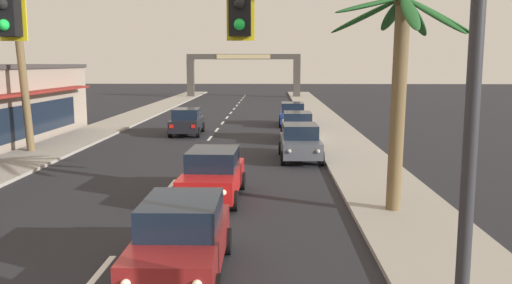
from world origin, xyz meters
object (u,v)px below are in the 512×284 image
traffic_signal_mast (246,43)px  sedan_lead_at_stop_bar (181,238)px  sedan_parked_mid_kerb (297,126)px  sedan_parked_far_kerb (300,142)px  palm_left_second (17,26)px  sedan_oncoming_far (187,121)px  town_gateway_arch (244,69)px  sedan_parked_nearest_kerb (293,114)px  palm_right_second (401,62)px  sedan_third_in_queue (213,174)px

traffic_signal_mast → sedan_lead_at_stop_bar: bearing=118.1°
sedan_parked_mid_kerb → sedan_parked_far_kerb: (-0.17, -6.29, 0.00)m
sedan_parked_far_kerb → palm_left_second: (-13.90, 1.42, 5.49)m
traffic_signal_mast → sedan_parked_far_kerb: 17.69m
sedan_parked_far_kerb → palm_left_second: bearing=174.2°
sedan_oncoming_far → town_gateway_arch: size_ratio=0.30×
sedan_parked_far_kerb → town_gateway_arch: 46.91m
sedan_parked_nearest_kerb → palm_right_second: 23.60m
sedan_oncoming_far → sedan_parked_far_kerb: 11.07m
sedan_third_in_queue → palm_right_second: size_ratio=0.67×
sedan_oncoming_far → sedan_parked_far_kerb: size_ratio=1.00×
palm_left_second → palm_right_second: bearing=-33.1°
palm_left_second → palm_right_second: palm_left_second is taller
sedan_parked_nearest_kerb → sedan_parked_far_kerb: (-0.17, -13.99, 0.00)m
traffic_signal_mast → palm_left_second: (-12.17, 18.56, 1.50)m
palm_right_second → sedan_lead_at_stop_bar: bearing=-138.4°
sedan_lead_at_stop_bar → sedan_oncoming_far: bearing=98.6°
sedan_third_in_queue → sedan_parked_mid_kerb: size_ratio=1.01×
traffic_signal_mast → sedan_parked_nearest_kerb: bearing=86.5°
traffic_signal_mast → sedan_third_in_queue: 10.49m
sedan_parked_nearest_kerb → palm_right_second: (2.26, -23.20, 3.72)m
sedan_lead_at_stop_bar → palm_right_second: palm_right_second is taller
sedan_parked_far_kerb → traffic_signal_mast: bearing=-95.8°
sedan_parked_far_kerb → palm_right_second: (2.42, -9.21, 3.72)m
town_gateway_arch → sedan_parked_far_kerb: bearing=-83.7°
sedan_parked_mid_kerb → traffic_signal_mast: bearing=-94.6°
town_gateway_arch → sedan_oncoming_far: bearing=-92.5°
sedan_parked_nearest_kerb → traffic_signal_mast: bearing=-93.5°
sedan_oncoming_far → sedan_parked_nearest_kerb: bearing=37.0°
sedan_parked_mid_kerb → town_gateway_arch: town_gateway_arch is taller
palm_left_second → town_gateway_arch: palm_left_second is taller
sedan_parked_far_kerb → town_gateway_arch: town_gateway_arch is taller
sedan_parked_far_kerb → palm_left_second: palm_left_second is taller
traffic_signal_mast → town_gateway_arch: size_ratio=0.70×
sedan_third_in_queue → sedan_parked_mid_kerb: same height
sedan_parked_mid_kerb → town_gateway_arch: bearing=97.5°
sedan_oncoming_far → sedan_parked_far_kerb: bearing=-52.3°
sedan_parked_nearest_kerb → sedan_parked_mid_kerb: bearing=-90.0°
sedan_parked_nearest_kerb → palm_left_second: size_ratio=0.49×
sedan_parked_mid_kerb → palm_left_second: 15.87m
sedan_third_in_queue → sedan_parked_nearest_kerb: bearing=80.8°
sedan_parked_mid_kerb → sedan_parked_far_kerb: same height
sedan_parked_mid_kerb → palm_right_second: palm_right_second is taller
palm_left_second → sedan_third_in_queue: bearing=-40.4°
traffic_signal_mast → palm_left_second: palm_left_second is taller
traffic_signal_mast → sedan_third_in_queue: size_ratio=2.35×
sedan_oncoming_far → palm_right_second: bearing=-62.9°
sedan_lead_at_stop_bar → sedan_oncoming_far: (-3.50, 23.03, 0.00)m
palm_right_second → town_gateway_arch: size_ratio=0.45×
traffic_signal_mast → palm_left_second: 22.25m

